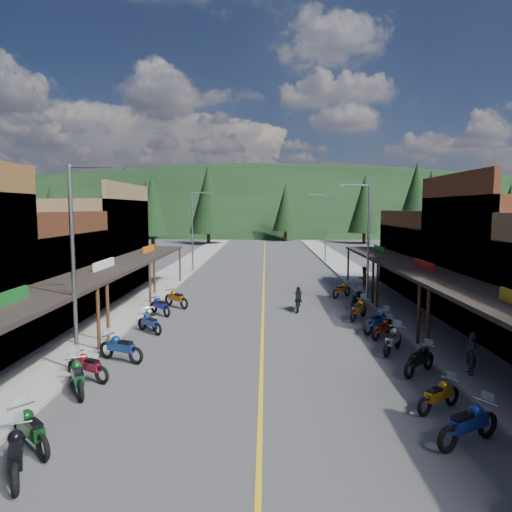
# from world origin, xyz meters

# --- Properties ---
(ground) EXTENTS (220.00, 220.00, 0.00)m
(ground) POSITION_xyz_m (0.00, 0.00, 0.00)
(ground) COLOR #38383A
(ground) RESTS_ON ground
(centerline) EXTENTS (0.15, 90.00, 0.01)m
(centerline) POSITION_xyz_m (0.00, 20.00, 0.01)
(centerline) COLOR gold
(centerline) RESTS_ON ground
(sidewalk_west) EXTENTS (3.40, 94.00, 0.15)m
(sidewalk_west) POSITION_xyz_m (-8.70, 20.00, 0.07)
(sidewalk_west) COLOR gray
(sidewalk_west) RESTS_ON ground
(sidewalk_east) EXTENTS (3.40, 94.00, 0.15)m
(sidewalk_east) POSITION_xyz_m (8.70, 20.00, 0.07)
(sidewalk_east) COLOR gray
(sidewalk_east) RESTS_ON ground
(shop_west_2) EXTENTS (10.90, 9.00, 6.20)m
(shop_west_2) POSITION_xyz_m (-13.75, 1.70, 2.53)
(shop_west_2) COLOR #3F2111
(shop_west_2) RESTS_ON ground
(shop_west_3) EXTENTS (10.90, 10.20, 8.20)m
(shop_west_3) POSITION_xyz_m (-13.78, 11.30, 3.52)
(shop_west_3) COLOR brown
(shop_west_3) RESTS_ON ground
(shop_east_3) EXTENTS (10.90, 10.20, 6.20)m
(shop_east_3) POSITION_xyz_m (13.75, 11.30, 2.53)
(shop_east_3) COLOR #4C2D16
(shop_east_3) RESTS_ON ground
(streetlight_0) EXTENTS (2.16, 0.18, 8.00)m
(streetlight_0) POSITION_xyz_m (-6.95, -6.00, 4.46)
(streetlight_0) COLOR gray
(streetlight_0) RESTS_ON ground
(streetlight_1) EXTENTS (2.16, 0.18, 8.00)m
(streetlight_1) POSITION_xyz_m (-6.95, 22.00, 4.46)
(streetlight_1) COLOR gray
(streetlight_1) RESTS_ON ground
(streetlight_2) EXTENTS (2.16, 0.18, 8.00)m
(streetlight_2) POSITION_xyz_m (6.95, 8.00, 4.46)
(streetlight_2) COLOR gray
(streetlight_2) RESTS_ON ground
(streetlight_3) EXTENTS (2.16, 0.18, 8.00)m
(streetlight_3) POSITION_xyz_m (6.95, 30.00, 4.46)
(streetlight_3) COLOR gray
(streetlight_3) RESTS_ON ground
(ridge_hill) EXTENTS (310.00, 140.00, 60.00)m
(ridge_hill) POSITION_xyz_m (0.00, 135.00, 0.00)
(ridge_hill) COLOR black
(ridge_hill) RESTS_ON ground
(pine_0) EXTENTS (5.04, 5.04, 11.00)m
(pine_0) POSITION_xyz_m (-40.00, 62.00, 6.48)
(pine_0) COLOR black
(pine_0) RESTS_ON ground
(pine_1) EXTENTS (5.88, 5.88, 12.50)m
(pine_1) POSITION_xyz_m (-24.00, 70.00, 7.24)
(pine_1) COLOR black
(pine_1) RESTS_ON ground
(pine_2) EXTENTS (6.72, 6.72, 14.00)m
(pine_2) POSITION_xyz_m (-10.00, 58.00, 7.99)
(pine_2) COLOR black
(pine_2) RESTS_ON ground
(pine_3) EXTENTS (5.04, 5.04, 11.00)m
(pine_3) POSITION_xyz_m (4.00, 66.00, 6.48)
(pine_3) COLOR black
(pine_3) RESTS_ON ground
(pine_4) EXTENTS (5.88, 5.88, 12.50)m
(pine_4) POSITION_xyz_m (18.00, 60.00, 7.24)
(pine_4) COLOR black
(pine_4) RESTS_ON ground
(pine_5) EXTENTS (6.72, 6.72, 14.00)m
(pine_5) POSITION_xyz_m (34.00, 72.00, 7.99)
(pine_5) COLOR black
(pine_5) RESTS_ON ground
(pine_6) EXTENTS (5.04, 5.04, 11.00)m
(pine_6) POSITION_xyz_m (46.00, 64.00, 6.48)
(pine_6) COLOR black
(pine_6) RESTS_ON ground
(pine_7) EXTENTS (5.88, 5.88, 12.50)m
(pine_7) POSITION_xyz_m (-32.00, 76.00, 7.24)
(pine_7) COLOR black
(pine_7) RESTS_ON ground
(pine_8) EXTENTS (4.48, 4.48, 10.00)m
(pine_8) POSITION_xyz_m (-22.00, 40.00, 5.98)
(pine_8) COLOR black
(pine_8) RESTS_ON ground
(pine_9) EXTENTS (4.93, 4.93, 10.80)m
(pine_9) POSITION_xyz_m (24.00, 45.00, 6.38)
(pine_9) COLOR black
(pine_9) RESTS_ON ground
(pine_10) EXTENTS (5.38, 5.38, 11.60)m
(pine_10) POSITION_xyz_m (-18.00, 50.00, 6.78)
(pine_10) COLOR black
(pine_10) RESTS_ON ground
(pine_11) EXTENTS (5.82, 5.82, 12.40)m
(pine_11) POSITION_xyz_m (20.00, 38.00, 7.19)
(pine_11) COLOR black
(pine_11) RESTS_ON ground
(bike_west_2) EXTENTS (1.67, 2.30, 1.26)m
(bike_west_2) POSITION_xyz_m (-5.77, -12.74, 0.63)
(bike_west_2) COLOR black
(bike_west_2) RESTS_ON ground
(bike_west_3) EXTENTS (2.11, 2.03, 1.25)m
(bike_west_3) POSITION_xyz_m (-6.04, -11.54, 0.63)
(bike_west_3) COLOR #0B3A12
(bike_west_3) RESTS_ON ground
(bike_west_4) EXTENTS (1.76, 2.36, 1.30)m
(bike_west_4) POSITION_xyz_m (-6.33, -7.80, 0.65)
(bike_west_4) COLOR #0D451D
(bike_west_4) RESTS_ON ground
(bike_west_5) EXTENTS (2.17, 1.63, 1.20)m
(bike_west_5) POSITION_xyz_m (-6.44, -6.63, 0.60)
(bike_west_5) COLOR maroon
(bike_west_5) RESTS_ON ground
(bike_west_6) EXTENTS (2.36, 1.65, 1.29)m
(bike_west_6) POSITION_xyz_m (-5.88, -4.52, 0.65)
(bike_west_6) COLOR navy
(bike_west_6) RESTS_ON ground
(bike_west_7) EXTENTS (1.92, 1.85, 1.14)m
(bike_west_7) POSITION_xyz_m (-5.80, -0.11, 0.57)
(bike_west_7) COLOR navy
(bike_west_7) RESTS_ON ground
(bike_west_8) EXTENTS (1.68, 2.17, 1.20)m
(bike_west_8) POSITION_xyz_m (-6.01, 0.84, 0.60)
(bike_west_8) COLOR #A7A7AC
(bike_west_8) RESTS_ON ground
(bike_west_9) EXTENTS (1.97, 2.08, 1.23)m
(bike_west_9) POSITION_xyz_m (-6.16, 3.85, 0.61)
(bike_west_9) COLOR navy
(bike_west_9) RESTS_ON ground
(bike_west_10) EXTENTS (2.22, 2.14, 1.32)m
(bike_west_10) POSITION_xyz_m (-5.60, 5.92, 0.66)
(bike_west_10) COLOR #9A540B
(bike_west_10) RESTS_ON ground
(bike_east_3) EXTENTS (2.36, 1.81, 1.31)m
(bike_east_3) POSITION_xyz_m (5.63, -11.04, 0.65)
(bike_east_3) COLOR navy
(bike_east_3) RESTS_ON ground
(bike_east_4) EXTENTS (1.98, 1.64, 1.12)m
(bike_east_4) POSITION_xyz_m (5.63, -8.95, 0.56)
(bike_east_4) COLOR #B26A0C
(bike_east_4) RESTS_ON ground
(bike_east_5) EXTENTS (2.00, 1.97, 1.20)m
(bike_east_5) POSITION_xyz_m (6.10, -5.69, 0.60)
(bike_east_5) COLOR black
(bike_east_5) RESTS_ON ground
(bike_east_6) EXTENTS (1.81, 2.27, 1.27)m
(bike_east_6) POSITION_xyz_m (5.80, -3.07, 0.63)
(bike_east_6) COLOR #98979D
(bike_east_6) RESTS_ON ground
(bike_east_7) EXTENTS (1.75, 1.80, 1.08)m
(bike_east_7) POSITION_xyz_m (5.94, -0.83, 0.54)
(bike_east_7) COLOR #A72A0B
(bike_east_7) RESTS_ON ground
(bike_east_8) EXTENTS (2.20, 2.05, 1.29)m
(bike_east_8) POSITION_xyz_m (5.94, 0.17, 0.65)
(bike_east_8) COLOR navy
(bike_east_8) RESTS_ON ground
(bike_east_9) EXTENTS (1.86, 2.37, 1.32)m
(bike_east_9) POSITION_xyz_m (5.51, 2.95, 0.66)
(bike_east_9) COLOR #9C4B0B
(bike_east_9) RESTS_ON ground
(bike_east_10) EXTENTS (1.67, 2.28, 1.25)m
(bike_east_10) POSITION_xyz_m (6.09, 6.21, 0.63)
(bike_east_10) COLOR black
(bike_east_10) RESTS_ON ground
(bike_east_11) EXTENTS (1.93, 1.99, 1.19)m
(bike_east_11) POSITION_xyz_m (5.63, 9.55, 0.59)
(bike_east_11) COLOR #B9680D
(bike_east_11) RESTS_ON ground
(rider_on_bike) EXTENTS (0.89, 2.11, 1.56)m
(rider_on_bike) POSITION_xyz_m (2.20, 5.15, 0.63)
(rider_on_bike) COLOR black
(rider_on_bike) RESTS_ON ground
(pedestrian_east_a) EXTENTS (0.42, 0.61, 1.60)m
(pedestrian_east_a) POSITION_xyz_m (7.88, -6.07, 0.95)
(pedestrian_east_a) COLOR #291F2F
(pedestrian_east_a) RESTS_ON sidewalk_east
(pedestrian_east_b) EXTENTS (1.01, 0.87, 1.81)m
(pedestrian_east_b) POSITION_xyz_m (7.63, 11.64, 1.05)
(pedestrian_east_b) COLOR brown
(pedestrian_east_b) RESTS_ON sidewalk_east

